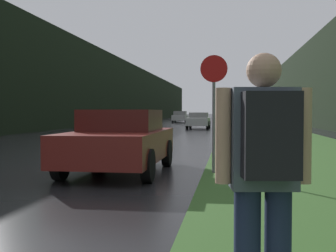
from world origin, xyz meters
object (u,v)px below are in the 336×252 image
object	(u,v)px
hitchhiker_with_backpack	(264,172)
stop_sign	(214,103)
car_passing_near	(120,140)
car_oncoming	(180,117)
car_passing_far	(199,120)

from	to	relation	value
hitchhiker_with_backpack	stop_sign	bearing A→B (deg)	86.96
stop_sign	hitchhiker_with_backpack	xyz separation A→B (m)	(0.57, -6.94, -0.60)
hitchhiker_with_backpack	car_passing_near	distance (m)	7.38
car_passing_near	car_oncoming	distance (m)	46.45
stop_sign	car_passing_near	world-z (taller)	stop_sign
stop_sign	hitchhiker_with_backpack	world-z (taller)	stop_sign
hitchhiker_with_backpack	car_passing_far	distance (m)	32.88
stop_sign	car_passing_far	world-z (taller)	stop_sign
car_oncoming	hitchhiker_with_backpack	bearing A→B (deg)	-82.86
car_passing_far	car_oncoming	distance (m)	20.73
hitchhiker_with_backpack	car_oncoming	bearing A→B (deg)	89.39
hitchhiker_with_backpack	car_passing_near	size ratio (longest dim) A/B	0.43
stop_sign	hitchhiker_with_backpack	bearing A→B (deg)	-85.29
stop_sign	hitchhiker_with_backpack	distance (m)	6.99
car_passing_far	car_oncoming	xyz separation A→B (m)	(-3.90, 20.36, 0.05)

